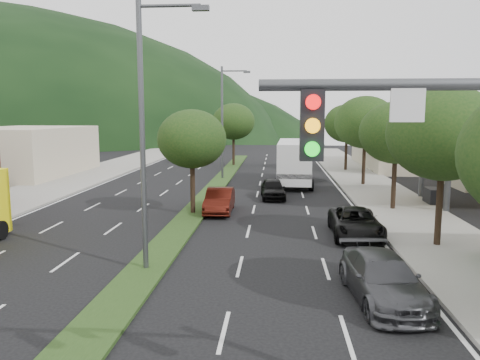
# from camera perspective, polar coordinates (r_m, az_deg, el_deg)

# --- Properties ---
(sidewalk_right) EXTENTS (5.00, 90.00, 0.15)m
(sidewalk_right) POSITION_cam_1_polar(r_m,az_deg,el_deg) (35.03, 17.00, -1.81)
(sidewalk_right) COLOR gray
(sidewalk_right) RESTS_ON ground
(sidewalk_left) EXTENTS (6.00, 90.00, 0.15)m
(sidewalk_left) POSITION_cam_1_polar(r_m,az_deg,el_deg) (38.59, -23.17, -1.23)
(sidewalk_left) COLOR gray
(sidewalk_left) RESTS_ON ground
(median) EXTENTS (1.60, 56.00, 0.12)m
(median) POSITION_cam_1_polar(r_m,az_deg,el_deg) (37.48, -3.04, -0.86)
(median) COLOR #1D3613
(median) RESTS_ON ground
(bldg_left_far) EXTENTS (9.00, 14.00, 4.60)m
(bldg_left_far) POSITION_cam_1_polar(r_m,az_deg,el_deg) (49.06, -24.69, 3.16)
(bldg_left_far) COLOR beige
(bldg_left_far) RESTS_ON ground
(bldg_right_far) EXTENTS (10.00, 16.00, 5.20)m
(bldg_right_far) POSITION_cam_1_polar(r_m,az_deg,el_deg) (54.79, 20.02, 4.16)
(bldg_right_far) COLOR beige
(bldg_right_far) RESTS_ON ground
(tree_r_b) EXTENTS (4.80, 4.80, 6.94)m
(tree_r_b) POSITION_cam_1_polar(r_m,az_deg,el_deg) (21.91, 23.56, 5.22)
(tree_r_b) COLOR black
(tree_r_b) RESTS_ON sidewalk_right
(tree_r_c) EXTENTS (4.40, 4.40, 6.48)m
(tree_r_c) POSITION_cam_1_polar(r_m,az_deg,el_deg) (29.59, 18.50, 5.48)
(tree_r_c) COLOR black
(tree_r_c) RESTS_ON sidewalk_right
(tree_r_d) EXTENTS (5.00, 5.00, 7.17)m
(tree_r_d) POSITION_cam_1_polar(r_m,az_deg,el_deg) (39.36, 15.03, 6.79)
(tree_r_d) COLOR black
(tree_r_d) RESTS_ON sidewalk_right
(tree_r_e) EXTENTS (4.60, 4.60, 6.71)m
(tree_r_e) POSITION_cam_1_polar(r_m,az_deg,el_deg) (49.23, 12.90, 6.73)
(tree_r_e) COLOR black
(tree_r_e) RESTS_ON sidewalk_right
(tree_med_near) EXTENTS (4.00, 4.00, 6.02)m
(tree_med_near) POSITION_cam_1_polar(r_m,az_deg,el_deg) (27.18, -5.88, 4.98)
(tree_med_near) COLOR black
(tree_med_near) RESTS_ON median
(tree_med_far) EXTENTS (4.80, 4.80, 6.94)m
(tree_med_far) POSITION_cam_1_polar(r_m,az_deg,el_deg) (52.93, -0.80, 7.13)
(tree_med_far) COLOR black
(tree_med_far) RESTS_ON median
(streetlight_near) EXTENTS (2.60, 0.25, 10.00)m
(streetlight_near) POSITION_cam_1_polar(r_m,az_deg,el_deg) (17.35, -11.22, 6.96)
(streetlight_near) COLOR #47494C
(streetlight_near) RESTS_ON ground
(streetlight_mid) EXTENTS (2.60, 0.25, 10.00)m
(streetlight_mid) POSITION_cam_1_polar(r_m,az_deg,el_deg) (41.96, -1.92, 7.67)
(streetlight_mid) COLOR #47494C
(streetlight_mid) RESTS_ON ground
(car_queue_a) EXTENTS (1.90, 4.13, 1.37)m
(car_queue_a) POSITION_cam_1_polar(r_m,az_deg,el_deg) (32.77, 4.03, -1.05)
(car_queue_a) COLOR black
(car_queue_a) RESTS_ON ground
(car_queue_b) EXTENTS (2.48, 5.11, 1.43)m
(car_queue_b) POSITION_cam_1_polar(r_m,az_deg,el_deg) (15.74, 17.02, -11.42)
(car_queue_b) COLOR #424246
(car_queue_b) RESTS_ON ground
(car_queue_c) EXTENTS (1.60, 4.42, 1.45)m
(car_queue_c) POSITION_cam_1_polar(r_m,az_deg,el_deg) (28.05, -2.51, -2.51)
(car_queue_c) COLOR #44120B
(car_queue_c) RESTS_ON ground
(car_queue_d) EXTENTS (2.32, 4.93, 1.36)m
(car_queue_d) POSITION_cam_1_polar(r_m,az_deg,el_deg) (23.20, 13.90, -5.10)
(car_queue_d) COLOR black
(car_queue_d) RESTS_ON ground
(motorhome) EXTENTS (3.26, 9.49, 3.60)m
(motorhome) POSITION_cam_1_polar(r_m,az_deg,el_deg) (39.44, 6.63, 2.27)
(motorhome) COLOR silver
(motorhome) RESTS_ON ground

